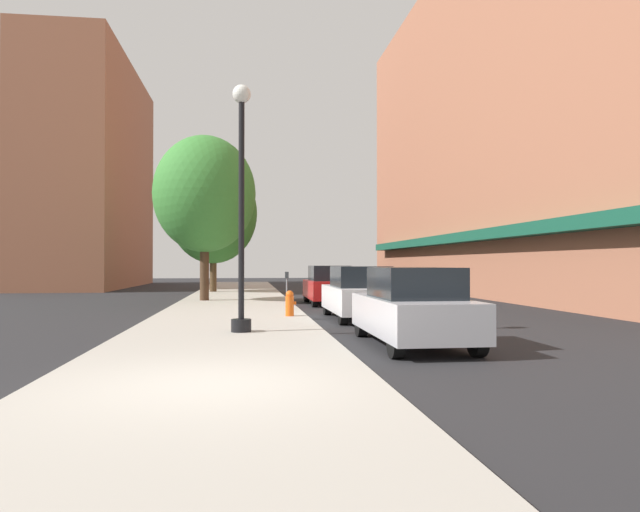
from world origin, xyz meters
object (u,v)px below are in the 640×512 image
parking_meter_near (287,284)px  car_silver (413,308)px  car_red (329,285)px  tree_near (205,194)px  fire_hydrant (290,303)px  car_white (359,294)px  lamppost (241,202)px  tree_mid (213,213)px

parking_meter_near → car_silver: car_silver is taller
car_red → parking_meter_near: bearing=-133.7°
car_red → tree_near: bearing=161.9°
fire_hydrant → car_silver: (2.17, -5.94, 0.29)m
car_white → lamppost: bearing=-133.0°
tree_mid → car_silver: (5.43, -22.18, -3.88)m
fire_hydrant → parking_meter_near: (0.22, 4.43, 0.43)m
tree_near → car_silver: bearing=-69.2°
tree_mid → car_white: bearing=-71.6°
lamppost → fire_hydrant: bearing=69.9°
tree_near → car_white: (5.35, -8.29, -4.03)m
parking_meter_near → tree_mid: 12.86m
parking_meter_near → tree_mid: bearing=106.4°
fire_hydrant → parking_meter_near: bearing=87.2°
parking_meter_near → lamppost: bearing=-101.2°
fire_hydrant → tree_mid: 17.08m
tree_near → car_white: bearing=-57.1°
car_silver → car_white: (0.00, 5.81, 0.00)m
tree_mid → fire_hydrant: bearing=-78.6°
parking_meter_near → car_red: 2.94m
tree_near → car_red: 6.87m
tree_near → car_white: size_ratio=1.70×
fire_hydrant → car_silver: 6.33m
car_white → car_red: 6.76m
car_silver → car_red: (0.00, 12.57, 0.00)m
car_red → tree_mid: bearing=117.3°
car_silver → car_red: size_ratio=1.00×
fire_hydrant → tree_mid: tree_mid is taller
tree_near → tree_mid: tree_mid is taller
fire_hydrant → car_red: 6.98m
parking_meter_near → tree_near: 6.37m
car_white → car_red: (0.00, 6.76, 0.00)m
tree_near → tree_mid: size_ratio=0.98×
fire_hydrant → car_red: bearing=71.9°
fire_hydrant → tree_near: tree_near is taller
lamppost → fire_hydrant: 5.01m
lamppost → tree_mid: (-1.81, 20.21, 1.48)m
tree_near → tree_mid: (-0.08, 8.08, -0.15)m
lamppost → tree_near: bearing=98.1°
lamppost → car_red: lamppost is taller
lamppost → car_red: (3.62, 10.60, -2.39)m
car_white → tree_mid: bearing=108.7°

